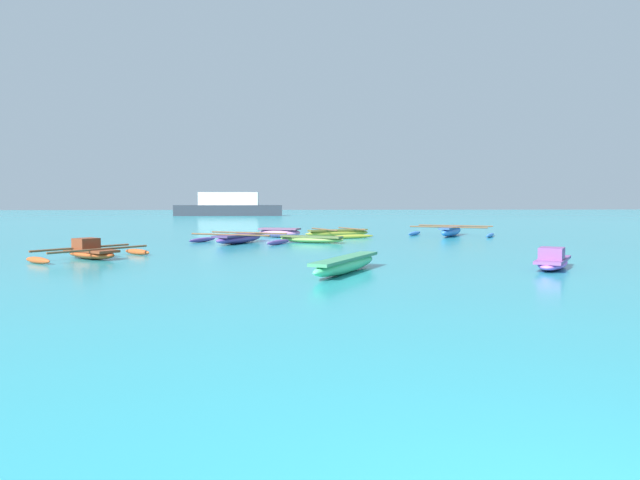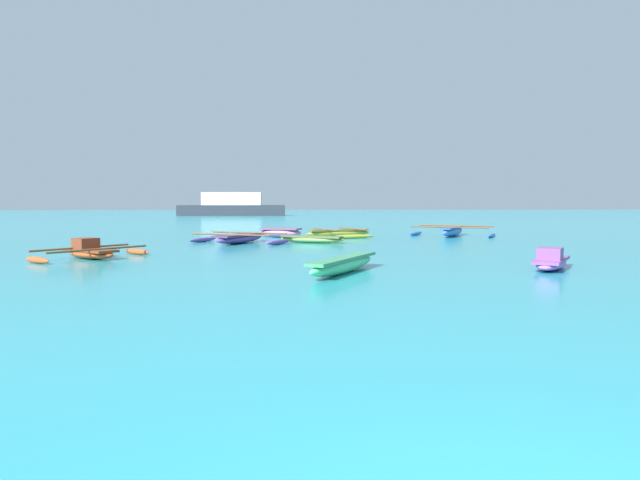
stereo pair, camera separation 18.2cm
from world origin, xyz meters
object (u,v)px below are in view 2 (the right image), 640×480
Objects in this scene: moored_boat_7 at (453,231)px; distant_ferry at (232,206)px; moored_boat_1 at (339,233)px; moored_boat_4 at (280,232)px; moored_boat_5 at (343,264)px; moored_boat_3 at (240,238)px; moored_boat_2 at (312,239)px; moored_boat_0 at (90,252)px; moored_boat_6 at (551,261)px.

distant_ferry reaches higher than moored_boat_7.
moored_boat_4 is at bearing 160.05° from moored_boat_1.
distant_ferry is at bearing 36.22° from moored_boat_5.
moored_boat_1 is 0.28× the size of distant_ferry.
moored_boat_1 is at bearing -23.31° from moored_boat_3.
moored_boat_2 is 0.66× the size of moored_boat_3.
moored_boat_0 reaches higher than moored_boat_1.
moored_boat_0 is 7.84m from moored_boat_3.
moored_boat_1 is at bearing 50.78° from moored_boat_6.
moored_boat_2 is 1.27× the size of moored_boat_4.
moored_boat_0 is 0.81× the size of moored_boat_3.
moored_boat_7 is (9.12, 0.44, -0.00)m from moored_boat_4.
moored_boat_1 is at bearing 23.18° from moored_boat_5.
moored_boat_6 is at bearing -40.50° from moored_boat_4.
moored_boat_1 is at bearing 24.04° from moored_boat_4.
moored_boat_3 is 13.81m from moored_boat_6.
moored_boat_2 is 4.20m from moored_boat_4.
moored_boat_5 is at bearing -64.18° from moored_boat_2.
moored_boat_3 is (4.29, 6.55, -0.01)m from moored_boat_0.
moored_boat_6 is (6.10, -10.23, 0.04)m from moored_boat_2.
moored_boat_7 is at bearing 53.75° from moored_boat_2.
moored_boat_7 is at bearing 27.14° from moored_boat_6.
distant_ferry is at bearing 79.91° from moored_boat_1.
moored_boat_7 is (7.69, 4.39, 0.08)m from moored_boat_2.
moored_boat_3 is 11.73m from moored_boat_7.
moored_boat_1 is at bearing 89.16° from moored_boat_0.
moored_boat_2 is at bearing -80.51° from distant_ferry.
moored_boat_4 is (-3.04, -0.13, 0.06)m from moored_boat_1.
moored_boat_4 is 0.95× the size of moored_boat_6.
moored_boat_4 reaches higher than moored_boat_1.
moored_boat_2 is at bearing -63.68° from moored_boat_3.
moored_boat_1 is 1.58× the size of moored_boat_4.
moored_boat_4 is (1.76, 3.95, 0.05)m from moored_boat_3.
moored_boat_3 is 0.95× the size of moored_boat_7.
distant_ferry is at bearing 130.22° from moored_boat_0.
moored_boat_3 reaches higher than moored_boat_2.
moored_boat_5 is (3.53, -10.69, 0.01)m from moored_boat_3.
moored_boat_3 is at bearing -162.06° from moored_boat_1.
moored_boat_5 reaches higher than moored_boat_2.
moored_boat_6 reaches higher than moored_boat_7.
moored_boat_6 reaches higher than moored_boat_2.
distant_ferry reaches higher than moored_boat_5.
moored_boat_1 is 1.24× the size of moored_boat_2.
moored_boat_0 is 1.21× the size of moored_boat_2.
moored_boat_6 is at bearing -111.46° from moored_boat_3.
moored_boat_3 is 1.91× the size of moored_boat_4.
moored_boat_1 is 1.50× the size of moored_boat_6.
moored_boat_3 is 0.34× the size of distant_ferry.
moored_boat_0 is at bearing 90.24° from moored_boat_5.
moored_boat_0 is at bearing 108.24° from moored_boat_6.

